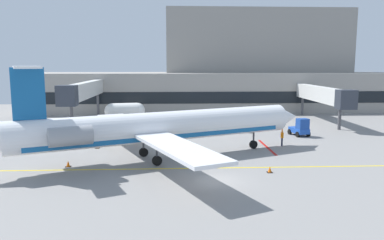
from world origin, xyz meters
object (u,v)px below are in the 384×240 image
Objects in this scene: baggage_tug at (300,128)px; regional_jet at (158,127)px; pushback_tractor at (154,131)px; marshaller at (282,137)px; fuel_tank at (125,111)px; belt_loader at (239,125)px.

regional_jet is at bearing -147.18° from baggage_tug.
marshaller is (14.84, -5.00, 0.04)m from pushback_tractor.
fuel_tank is (-6.63, 27.14, -1.66)m from regional_jet.
pushback_tractor is at bearing 94.71° from regional_jet.
marshaller is at bearing -18.63° from pushback_tractor.
fuel_tank is at bearing 109.35° from pushback_tractor.
pushback_tractor is at bearing -157.23° from belt_loader.
fuel_tank is at bearing 146.48° from belt_loader.
pushback_tractor is (-0.89, 10.80, -2.26)m from regional_jet.
belt_loader is at bearing 22.77° from pushback_tractor.
fuel_tank is at bearing 147.83° from baggage_tug.
regional_jet is 27.99m from fuel_tank.
belt_loader is at bearing 108.22° from marshaller.
belt_loader is (-7.34, 4.03, -0.13)m from baggage_tug.
belt_loader is at bearing 151.19° from baggage_tug.
marshaller is (-4.09, -5.83, -0.02)m from baggage_tug.
belt_loader is (10.70, 15.67, -2.34)m from regional_jet.
baggage_tug is at bearing 32.82° from regional_jet.
baggage_tug reaches higher than pushback_tractor.
fuel_tank is at bearing 103.72° from regional_jet.
belt_loader is 20.80m from fuel_tank.
marshaller is at bearing -71.78° from belt_loader.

